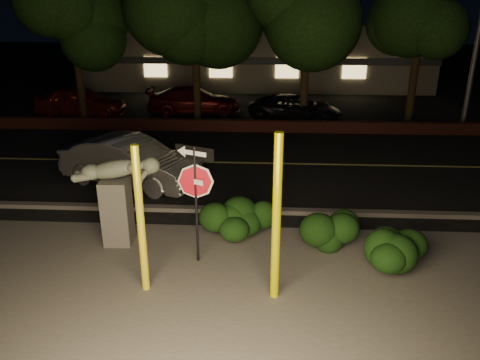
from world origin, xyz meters
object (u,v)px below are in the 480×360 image
at_px(parked_car_red, 81,101).
at_px(parked_car_darkred, 194,101).
at_px(yellow_pole_right, 276,220).
at_px(signpost, 195,182).
at_px(sculpture, 117,191).
at_px(yellow_pole_left, 141,221).
at_px(parked_car_dark, 296,108).
at_px(silver_sedan, 131,162).

bearing_deg(parked_car_red, parked_car_darkred, -82.56).
bearing_deg(parked_car_darkred, yellow_pole_right, -172.98).
relative_size(signpost, sculpture, 1.24).
xyz_separation_m(yellow_pole_left, parked_car_darkred, (-1.29, 15.39, -0.85)).
height_order(yellow_pole_left, signpost, yellow_pole_left).
distance_m(yellow_pole_right, parked_car_dark, 14.45).
bearing_deg(parked_car_dark, parked_car_darkred, 94.11).
xyz_separation_m(sculpture, parked_car_dark, (4.81, 12.37, -0.73)).
relative_size(yellow_pole_right, parked_car_darkred, 0.72).
bearing_deg(signpost, parked_car_dark, 100.57).
distance_m(sculpture, parked_car_dark, 13.29).
height_order(yellow_pole_right, sculpture, yellow_pole_right).
height_order(yellow_pole_right, parked_car_darkred, yellow_pole_right).
bearing_deg(sculpture, parked_car_red, 111.56).
distance_m(yellow_pole_right, parked_car_darkred, 16.01).
xyz_separation_m(yellow_pole_left, signpost, (0.90, 1.14, 0.38)).
height_order(signpost, parked_car_red, signpost).
distance_m(yellow_pole_right, silver_sedan, 7.32).
bearing_deg(parked_car_darkred, signpost, -178.25).
relative_size(yellow_pole_right, silver_sedan, 0.74).
distance_m(parked_car_darkred, parked_car_dark, 5.18).
relative_size(parked_car_red, parked_car_darkred, 0.93).
bearing_deg(silver_sedan, yellow_pole_left, -141.40).
xyz_separation_m(yellow_pole_left, parked_car_dark, (3.75, 14.25, -0.91)).
bearing_deg(sculpture, parked_car_dark, 65.95).
relative_size(yellow_pole_right, parked_car_dark, 0.77).
distance_m(yellow_pole_left, silver_sedan, 6.00).
bearing_deg(parked_car_dark, parked_car_red, 105.07).
xyz_separation_m(yellow_pole_right, signpost, (-1.68, 1.25, 0.23)).
bearing_deg(yellow_pole_left, parked_car_darkred, 94.81).
xyz_separation_m(silver_sedan, parked_car_dark, (5.59, 8.59, -0.14)).
bearing_deg(parked_car_dark, signpost, -175.48).
bearing_deg(parked_car_red, sculpture, -156.64).
height_order(silver_sedan, parked_car_darkred, silver_sedan).
height_order(parked_car_red, parked_car_darkred, parked_car_red).
bearing_deg(signpost, yellow_pole_left, -105.38).
bearing_deg(silver_sedan, signpost, -128.23).
xyz_separation_m(yellow_pole_left, sculpture, (-1.06, 1.88, -0.19)).
distance_m(silver_sedan, parked_car_dark, 10.25).
relative_size(yellow_pole_left, sculpture, 1.41).
height_order(yellow_pole_right, parked_car_dark, yellow_pole_right).
relative_size(silver_sedan, parked_car_red, 1.05).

